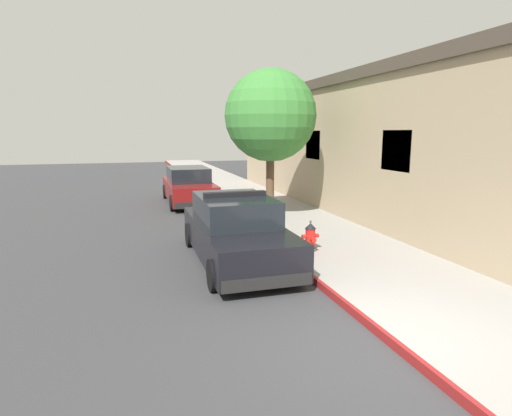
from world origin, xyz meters
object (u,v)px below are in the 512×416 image
at_px(parked_car_silver_ahead, 189,186).
at_px(fire_hydrant, 310,237).
at_px(street_tree, 270,116).
at_px(police_cruiser, 236,231).

height_order(parked_car_silver_ahead, fire_hydrant, parked_car_silver_ahead).
bearing_deg(fire_hydrant, parked_car_silver_ahead, 101.57).
bearing_deg(street_tree, parked_car_silver_ahead, 115.94).
xyz_separation_m(police_cruiser, fire_hydrant, (1.87, -0.12, -0.25)).
height_order(parked_car_silver_ahead, street_tree, street_tree).
height_order(police_cruiser, street_tree, street_tree).
distance_m(fire_hydrant, street_tree, 5.35).
bearing_deg(fire_hydrant, police_cruiser, 176.20).
height_order(police_cruiser, parked_car_silver_ahead, police_cruiser).
relative_size(police_cruiser, fire_hydrant, 6.37).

